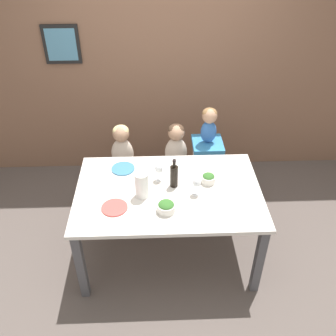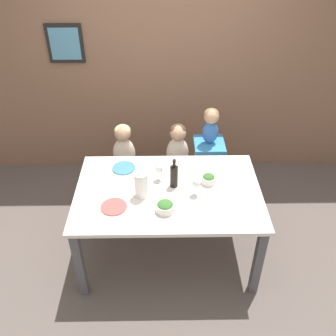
{
  "view_description": "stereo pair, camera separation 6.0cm",
  "coord_description": "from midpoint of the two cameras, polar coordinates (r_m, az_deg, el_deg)",
  "views": [
    {
      "loc": [
        -0.1,
        -2.5,
        2.86
      ],
      "look_at": [
        0.0,
        0.08,
        0.96
      ],
      "focal_mm": 40.0,
      "sensor_mm": 36.0,
      "label": 1
    },
    {
      "loc": [
        -0.04,
        -2.5,
        2.86
      ],
      "look_at": [
        0.0,
        0.08,
        0.96
      ],
      "focal_mm": 40.0,
      "sensor_mm": 36.0,
      "label": 2
    }
  ],
  "objects": [
    {
      "name": "ground_plane",
      "position": [
        3.79,
        -0.42,
        -12.47
      ],
      "size": [
        14.0,
        14.0,
        0.0
      ],
      "primitive_type": "plane",
      "color": "#564C47"
    },
    {
      "name": "wall_back",
      "position": [
        4.28,
        -1.22,
        15.74
      ],
      "size": [
        10.0,
        0.09,
        2.7
      ],
      "color": "brown",
      "rests_on": "ground_plane"
    },
    {
      "name": "dining_table",
      "position": [
        3.31,
        -0.47,
        -4.65
      ],
      "size": [
        1.61,
        1.05,
        0.78
      ],
      "color": "silver",
      "rests_on": "ground_plane"
    },
    {
      "name": "chair_far_left",
      "position": [
        4.14,
        -7.1,
        -0.74
      ],
      "size": [
        0.37,
        0.4,
        0.46
      ],
      "color": "silver",
      "rests_on": "ground_plane"
    },
    {
      "name": "chair_far_center",
      "position": [
        4.12,
        0.75,
        -0.57
      ],
      "size": [
        0.37,
        0.4,
        0.46
      ],
      "color": "silver",
      "rests_on": "ground_plane"
    },
    {
      "name": "chair_right_highchair",
      "position": [
        4.03,
        5.49,
        1.8
      ],
      "size": [
        0.32,
        0.34,
        0.76
      ],
      "color": "silver",
      "rests_on": "ground_plane"
    },
    {
      "name": "person_child_left",
      "position": [
        3.94,
        -7.47,
        3.38
      ],
      "size": [
        0.23,
        0.18,
        0.51
      ],
      "color": "beige",
      "rests_on": "chair_far_left"
    },
    {
      "name": "person_child_center",
      "position": [
        3.92,
        0.79,
        3.58
      ],
      "size": [
        0.23,
        0.18,
        0.51
      ],
      "color": "beige",
      "rests_on": "chair_far_center"
    },
    {
      "name": "person_baby_right",
      "position": [
        3.82,
        5.84,
        6.95
      ],
      "size": [
        0.16,
        0.16,
        0.39
      ],
      "color": "#3366B2",
      "rests_on": "chair_right_highchair"
    },
    {
      "name": "wine_bottle",
      "position": [
        3.23,
        0.39,
        -1.17
      ],
      "size": [
        0.07,
        0.07,
        0.28
      ],
      "color": "black",
      "rests_on": "dining_table"
    },
    {
      "name": "paper_towel_roll",
      "position": [
        3.13,
        -4.57,
        -2.6
      ],
      "size": [
        0.11,
        0.11,
        0.23
      ],
      "color": "white",
      "rests_on": "dining_table"
    },
    {
      "name": "wine_glass_near",
      "position": [
        3.14,
        3.85,
        -2.31
      ],
      "size": [
        0.07,
        0.07,
        0.17
      ],
      "color": "white",
      "rests_on": "dining_table"
    },
    {
      "name": "wine_glass_far",
      "position": [
        3.29,
        -1.92,
        -0.17
      ],
      "size": [
        0.07,
        0.07,
        0.17
      ],
      "color": "white",
      "rests_on": "dining_table"
    },
    {
      "name": "salad_bowl_large",
      "position": [
        3.02,
        -0.86,
        -5.92
      ],
      "size": [
        0.15,
        0.15,
        0.09
      ],
      "color": "silver",
      "rests_on": "dining_table"
    },
    {
      "name": "salad_bowl_small",
      "position": [
        3.32,
        5.65,
        -1.59
      ],
      "size": [
        0.12,
        0.12,
        0.09
      ],
      "color": "silver",
      "rests_on": "dining_table"
    },
    {
      "name": "dinner_plate_front_left",
      "position": [
        3.11,
        -8.71,
        -5.99
      ],
      "size": [
        0.22,
        0.22,
        0.01
      ],
      "color": "#D14C47",
      "rests_on": "dining_table"
    },
    {
      "name": "dinner_plate_back_left",
      "position": [
        3.51,
        -7.35,
        -0.1
      ],
      "size": [
        0.22,
        0.22,
        0.01
      ],
      "color": "teal",
      "rests_on": "dining_table"
    }
  ]
}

